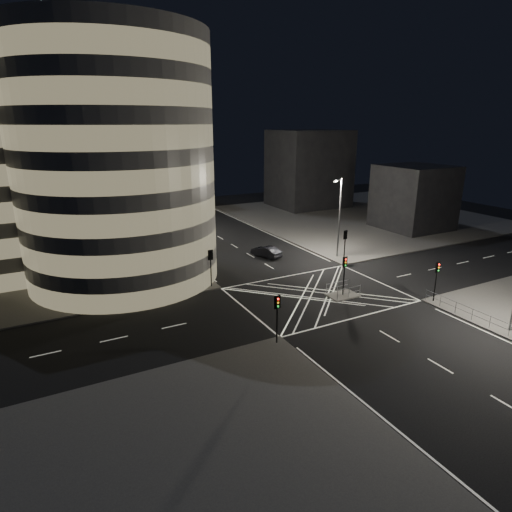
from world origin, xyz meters
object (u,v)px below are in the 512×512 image
street_lamp_left_far (147,201)px  street_lamp_left_near (187,227)px  traffic_signal_island (344,269)px  traffic_signal_fl (211,261)px  traffic_signal_fr (345,240)px  central_island (343,295)px  traffic_signal_nl (277,310)px  sedan (266,252)px  traffic_signal_nr (437,274)px  street_lamp_right_far (339,215)px

street_lamp_left_far → street_lamp_left_near: bearing=-90.0°
traffic_signal_island → street_lamp_left_far: 33.61m
traffic_signal_fl → street_lamp_left_far: 23.36m
traffic_signal_fr → street_lamp_left_far: (-18.24, 23.20, 2.63)m
traffic_signal_fr → traffic_signal_island: size_ratio=1.00×
central_island → traffic_signal_fl: traffic_signal_fl is taller
traffic_signal_nl → traffic_signal_island: 12.03m
central_island → street_lamp_left_far: size_ratio=0.30×
traffic_signal_fr → sedan: traffic_signal_fr is taller
street_lamp_left_far → sedan: 20.41m
traffic_signal_fr → street_lamp_left_far: size_ratio=0.40×
central_island → street_lamp_left_near: (-11.44, 13.50, 5.47)m
traffic_signal_fl → street_lamp_left_far: size_ratio=0.40×
traffic_signal_nl → traffic_signal_nr: same height
traffic_signal_island → street_lamp_left_near: 17.89m
street_lamp_left_near → street_lamp_left_far: size_ratio=1.00×
traffic_signal_island → street_lamp_left_far: street_lamp_left_far is taller
central_island → street_lamp_right_far: 13.98m
traffic_signal_fl → street_lamp_right_far: (18.24, 2.20, 2.63)m
traffic_signal_fl → street_lamp_left_near: street_lamp_left_near is taller
traffic_signal_fl → traffic_signal_island: size_ratio=1.00×
traffic_signal_island → street_lamp_right_far: 13.13m
traffic_signal_fl → traffic_signal_nr: size_ratio=1.00×
street_lamp_left_far → traffic_signal_fl: bearing=-88.4°
central_island → street_lamp_left_near: street_lamp_left_near is taller
traffic_signal_nr → traffic_signal_fl: bearing=142.3°
central_island → traffic_signal_nr: (6.80, -5.30, 2.84)m
street_lamp_right_far → traffic_signal_nr: bearing=-92.3°
traffic_signal_island → street_lamp_right_far: street_lamp_right_far is taller
traffic_signal_nl → sedan: (10.30, 20.26, -2.20)m
traffic_signal_fr → street_lamp_left_far: 29.63m
central_island → street_lamp_left_far: street_lamp_left_far is taller
traffic_signal_nr → street_lamp_left_far: street_lamp_left_far is taller
central_island → traffic_signal_fr: size_ratio=0.75×
traffic_signal_island → street_lamp_right_far: (7.44, 10.50, 2.63)m
traffic_signal_fl → street_lamp_left_near: size_ratio=0.40×
street_lamp_right_far → traffic_signal_fr: bearing=-106.1°
street_lamp_left_near → sedan: 12.04m
street_lamp_left_far → central_island: bearing=-70.0°
central_island → traffic_signal_fl: size_ratio=0.75×
street_lamp_left_near → traffic_signal_nr: bearing=-45.9°
street_lamp_left_near → street_lamp_left_far: (0.00, 18.00, 0.00)m
traffic_signal_fl → traffic_signal_island: (10.80, -8.30, 0.00)m
street_lamp_left_near → sedan: bearing=7.6°
traffic_signal_nl → traffic_signal_nr: 17.60m
street_lamp_right_far → central_island: bearing=-125.3°
central_island → sedan: (-0.50, 14.96, 0.64)m
traffic_signal_nl → street_lamp_left_far: (-0.64, 36.80, 2.63)m
street_lamp_right_far → traffic_signal_fl: bearing=-173.1°
traffic_signal_nl → traffic_signal_nr: bearing=0.0°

